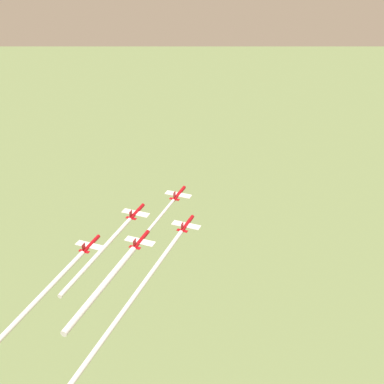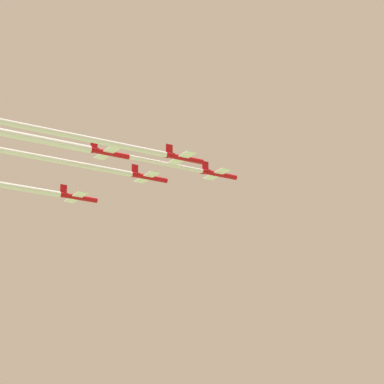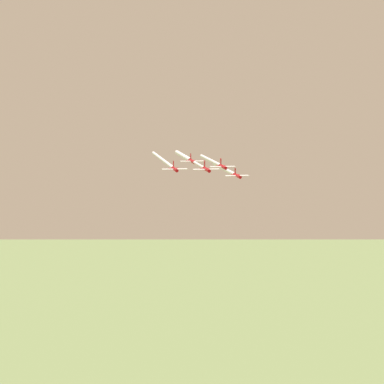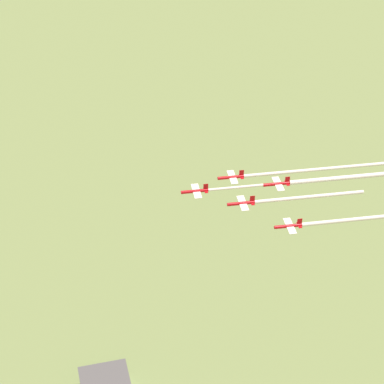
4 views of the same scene
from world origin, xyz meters
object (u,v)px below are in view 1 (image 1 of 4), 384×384
Objects in this scene: jet_0 at (179,194)px; jet_4 at (140,241)px; jet_2 at (187,225)px; jet_1 at (136,212)px; jet_3 at (90,245)px.

jet_4 is at bearing -90.00° from jet_0.
jet_2 is at bearing -59.53° from jet_0.
jet_0 reaches higher than jet_4.
jet_4 is (-7.85, -11.13, 1.00)m from jet_2.
jet_2 is (5.92, -12.27, -1.08)m from jet_0.
jet_1 reaches higher than jet_3.
jet_3 is at bearing -120.47° from jet_1.
jet_0 is at bearing 120.47° from jet_2.
jet_1 reaches higher than jet_2.
jet_4 is at bearing -59.53° from jet_1.
jet_0 is at bearing 90.00° from jet_4.
jet_3 is at bearing -180.00° from jet_4.
jet_1 is at bearing -120.47° from jet_0.
jet_4 is at bearing -120.47° from jet_2.
jet_0 is 23.48m from jet_4.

